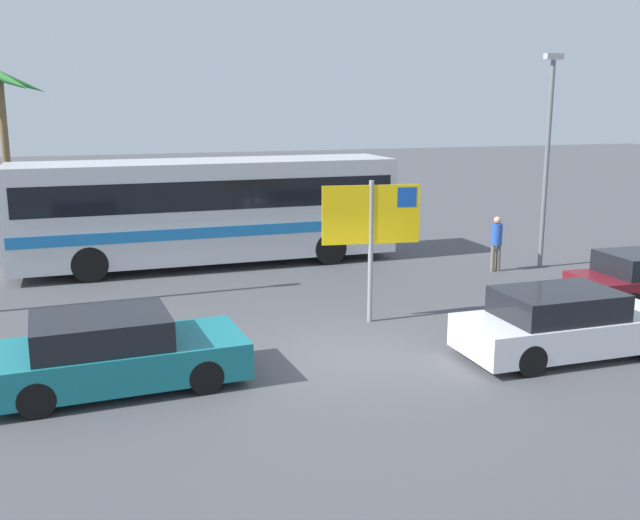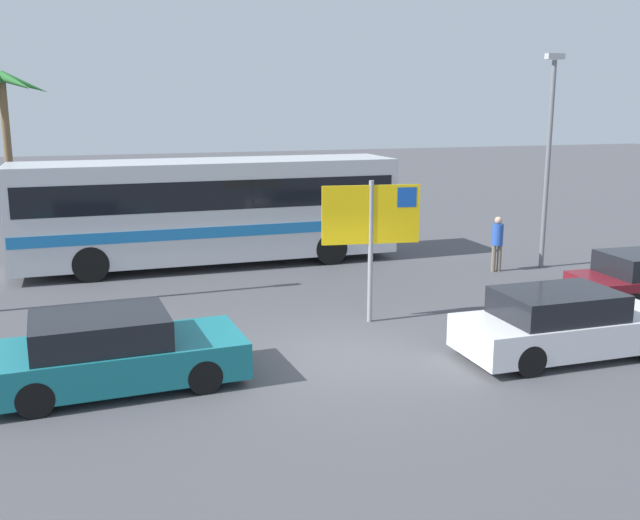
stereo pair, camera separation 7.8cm
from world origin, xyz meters
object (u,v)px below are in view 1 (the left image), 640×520
at_px(car_teal, 114,352).
at_px(pedestrian_near_sign, 496,239).
at_px(ferry_sign, 373,220).
at_px(bus_front_coach, 208,207).
at_px(car_white, 564,324).

xyz_separation_m(car_teal, pedestrian_near_sign, (11.11, 5.59, 0.32)).
xyz_separation_m(ferry_sign, car_teal, (-5.73, -2.15, -1.69)).
distance_m(bus_front_coach, car_teal, 9.84).
bearing_deg(car_teal, pedestrian_near_sign, 24.12).
height_order(car_teal, car_white, same).
distance_m(bus_front_coach, ferry_sign, 7.49).
bearing_deg(ferry_sign, bus_front_coach, 117.52).
bearing_deg(car_white, ferry_sign, 129.93).
height_order(bus_front_coach, ferry_sign, ferry_sign).
relative_size(bus_front_coach, pedestrian_near_sign, 6.96).
height_order(ferry_sign, car_white, ferry_sign).
bearing_deg(pedestrian_near_sign, bus_front_coach, -109.46).
bearing_deg(pedestrian_near_sign, ferry_sign, -52.03).
bearing_deg(ferry_sign, pedestrian_near_sign, 41.07).
bearing_deg(bus_front_coach, pedestrian_near_sign, -24.77).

